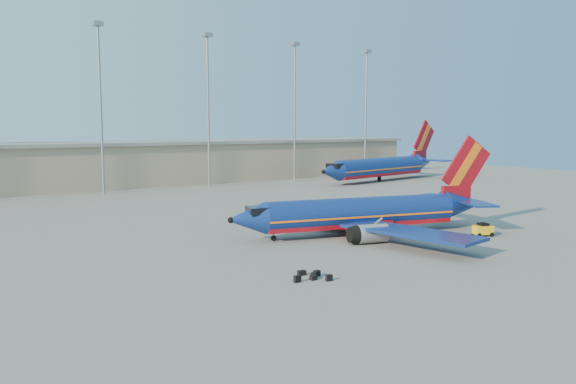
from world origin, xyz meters
The scene contains 7 objects.
ground centered at (0.00, 0.00, 0.00)m, with size 220.00×220.00×0.00m, color slate.
terminal_building centered at (10.00, 58.00, 4.32)m, with size 122.00×16.00×8.50m.
light_mast_row centered at (5.00, 46.00, 17.55)m, with size 101.60×1.60×28.65m.
aircraft_main centered at (7.09, -5.94, 2.24)m, with size 30.35×28.81×10.49m.
aircraft_second centered at (50.51, 35.78, 2.97)m, with size 38.14×14.75×12.97m.
baggage_tug centered at (16.39, -13.86, 0.73)m, with size 2.25×1.81×1.40m.
luggage_pile centered at (-8.44, -16.64, 0.22)m, with size 2.82×2.87×0.53m.
Camera 1 is at (-33.73, -49.64, 11.51)m, focal length 35.00 mm.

